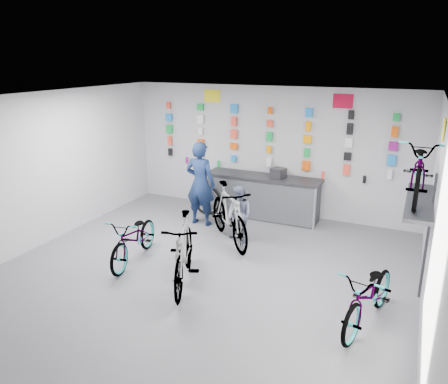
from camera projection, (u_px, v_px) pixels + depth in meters
The scene contains 20 objects.
floor at pixel (190, 285), 7.25m from camera, with size 8.00×8.00×0.00m, color #505055.
ceiling at pixel (185, 102), 6.36m from camera, with size 8.00×8.00×0.00m, color white.
wall_back at pixel (270, 151), 10.28m from camera, with size 7.00×7.00×0.00m, color #B8B8BB.
wall_left at pixel (24, 175), 8.19m from camera, with size 8.00×8.00×0.00m, color #B8B8BB.
wall_right at pixel (434, 236), 5.42m from camera, with size 8.00×8.00×0.00m, color #B8B8BB.
counter at pixel (262, 197), 10.18m from camera, with size 2.70×0.66×1.00m.
merch_wall at pixel (272, 139), 10.10m from camera, with size 5.58×0.08×1.55m.
wall_bracket at pixel (421, 207), 6.54m from camera, with size 0.39×1.90×2.00m.
sign_left at pixel (212, 96), 10.49m from camera, with size 0.42×0.02×0.30m, color yellow.
sign_right at pixel (343, 101), 9.27m from camera, with size 0.42×0.02×0.30m, color #B80C2C.
sign_side at pixel (444, 129), 6.13m from camera, with size 0.02×0.40×0.30m, color yellow.
bike_left at pixel (134, 238), 7.97m from camera, with size 0.60×1.73×0.91m, color gray.
bike_center at pixel (184, 251), 7.13m from camera, with size 0.55×1.94×1.16m, color gray.
bike_right at pixel (370, 296), 6.04m from camera, with size 0.61×1.76×0.93m, color gray.
bike_service at pixel (229, 214), 8.75m from camera, with size 0.56×2.00×1.20m, color gray.
bike_wall at pixel (420, 169), 6.40m from camera, with size 0.63×1.80×0.95m, color gray.
clerk at pixel (200, 184), 9.63m from camera, with size 0.69×0.45×1.89m, color #122044.
customer at pixel (239, 214), 8.78m from camera, with size 0.57×0.45×1.18m, color #545A71.
spare_wheel at pixel (207, 200), 10.40m from camera, with size 0.71×0.17×0.71m.
register at pixel (278, 173), 9.86m from camera, with size 0.28×0.30×0.22m, color black.
Camera 1 is at (3.20, -5.65, 3.63)m, focal length 35.00 mm.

